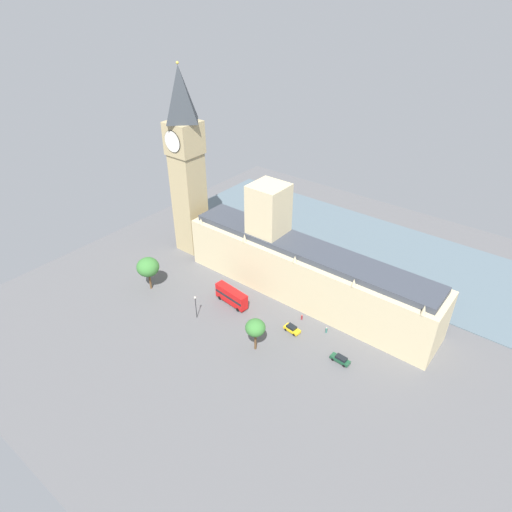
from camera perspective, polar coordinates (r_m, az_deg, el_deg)
The scene contains 12 objects.
ground_plane at distance 123.86m, azimuth 5.88°, elevation -5.60°, with size 146.13×146.13×0.00m, color #565659.
river_thames at distance 151.03m, azimuth 13.52°, elevation 1.33°, with size 42.86×131.51×0.25m, color slate.
parliament_building at distance 120.78m, azimuth 5.88°, elevation -1.45°, with size 13.74×74.01×30.21m.
clock_tower at distance 134.92m, azimuth -9.10°, elevation 12.04°, with size 9.06×9.06×57.53m.
double_decker_bus_midblock at distance 120.27m, azimuth -3.21°, elevation -5.20°, with size 3.67×10.71×4.75m.
car_yellow_cab_trailing at distance 112.83m, azimuth 4.71°, elevation -9.43°, with size 2.35×4.51×1.74m.
car_dark_green_kerbside at distance 106.74m, azimuth 10.95°, elevation -13.07°, with size 1.98×4.85×1.74m.
pedestrian_opposite_hall at distance 116.73m, azimuth 5.99°, elevation -7.93°, with size 0.67×0.61×1.60m.
pedestrian_leading at distance 113.69m, azimuth 9.17°, elevation -9.51°, with size 0.61×0.51×1.70m.
plane_tree_far_end at distance 126.63m, azimuth -13.91°, elevation -1.41°, with size 6.33×6.33×10.14m.
plane_tree_corner at distance 104.05m, azimuth -0.09°, elevation -9.35°, with size 4.82×4.82×8.79m.
street_lamp_near_tower at distance 115.20m, azimuth -7.88°, elevation -6.12°, with size 0.56×0.56×6.91m.
Camera 1 is at (83.88, 50.03, 76.17)m, focal length 30.69 mm.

